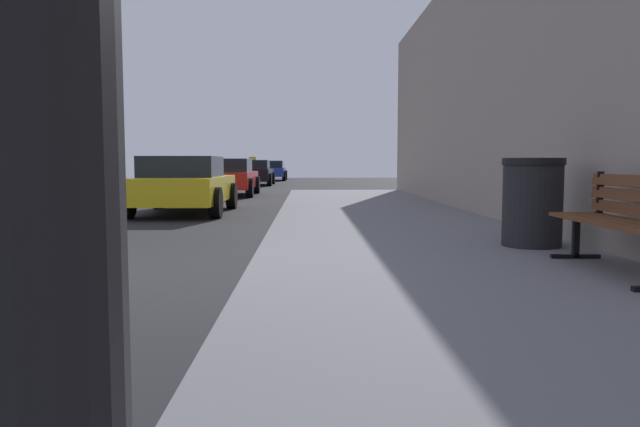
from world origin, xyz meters
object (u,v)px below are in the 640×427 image
object	(u,v)px
trash_bin	(532,202)
car_black	(253,172)
car_red	(228,177)
car_blue	(271,170)
car_yellow	(184,185)
bench	(626,215)

from	to	relation	value
trash_bin	car_black	world-z (taller)	car_black
trash_bin	car_black	bearing A→B (deg)	102.87
car_red	car_black	xyz separation A→B (m)	(-0.02, 9.77, 0.00)
car_blue	trash_bin	bearing A→B (deg)	-81.13
car_yellow	bench	bearing A→B (deg)	-55.69
car_black	bench	bearing A→B (deg)	-77.57
trash_bin	car_blue	size ratio (longest dim) A/B	0.25
bench	car_red	xyz separation A→B (m)	(-5.56, 15.54, -0.02)
car_red	trash_bin	bearing A→B (deg)	-68.76
trash_bin	car_blue	xyz separation A→B (m)	(-4.95, 31.72, -0.03)
bench	car_black	distance (m)	25.92
car_yellow	car_blue	size ratio (longest dim) A/B	0.97
car_blue	car_red	bearing A→B (deg)	-91.35
car_blue	car_yellow	bearing A→B (deg)	-90.99
trash_bin	car_black	xyz separation A→B (m)	(-5.39, 23.59, -0.02)
car_yellow	car_blue	distance (m)	25.27
trash_bin	car_red	bearing A→B (deg)	111.24
car_yellow	car_red	xyz separation A→B (m)	(0.02, 7.37, -0.00)
car_yellow	car_red	world-z (taller)	same
car_yellow	car_blue	xyz separation A→B (m)	(0.44, 25.27, 0.00)
bench	car_red	bearing A→B (deg)	110.69
trash_bin	car_yellow	xyz separation A→B (m)	(-5.39, 6.45, -0.03)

